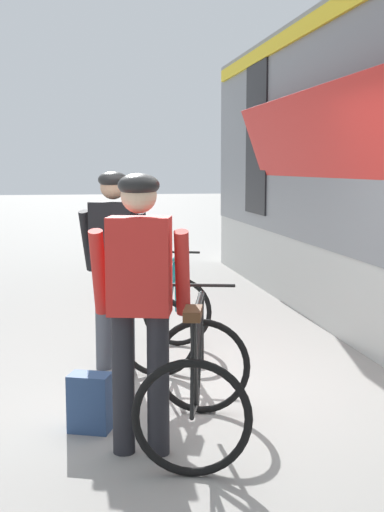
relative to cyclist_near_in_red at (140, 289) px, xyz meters
name	(u,v)px	position (x,y,z in m)	size (l,w,h in m)	color
ground_plane	(202,401)	(0.55, 0.86, -1.05)	(80.00, 80.00, 0.00)	gray
cyclist_near_in_red	(140,289)	(0.00, 0.00, 0.00)	(0.65, 0.40, 1.76)	#232328
cyclist_far_in_dark	(114,253)	(-0.05, 1.80, 0.00)	(0.66, 0.47, 1.76)	#4C515B
bicycle_near_black	(197,383)	(0.38, 0.11, -0.65)	(0.95, 1.21, 0.99)	black
bicycle_far_teal	(168,318)	(0.45, 2.00, -0.65)	(1.00, 1.24, 0.99)	black
backpack_on_platform	(90,403)	(-0.31, 0.42, -0.85)	(0.28, 0.18, 0.40)	navy
water_bottle_near_the_bikes	(195,349)	(0.70, 1.98, -0.95)	(0.07, 0.07, 0.20)	red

